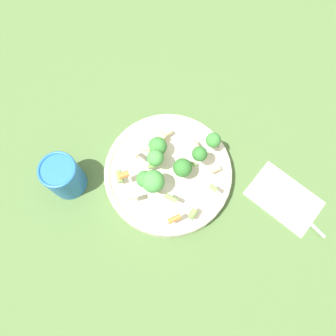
% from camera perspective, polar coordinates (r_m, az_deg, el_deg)
% --- Properties ---
extents(ground_plane, '(3.00, 3.00, 0.00)m').
position_cam_1_polar(ground_plane, '(0.74, 0.00, -1.48)').
color(ground_plane, '#4C6B38').
extents(bowl, '(0.28, 0.28, 0.04)m').
position_cam_1_polar(bowl, '(0.72, 0.00, -0.94)').
color(bowl, beige).
rests_on(bowl, ground_plane).
extents(pasta_salad, '(0.21, 0.21, 0.07)m').
position_cam_1_polar(pasta_salad, '(0.66, -0.17, 0.58)').
color(pasta_salad, '#8CB766').
rests_on(pasta_salad, bowl).
extents(cup, '(0.08, 0.08, 0.10)m').
position_cam_1_polar(cup, '(0.72, -17.74, -1.38)').
color(cup, '#2366B2').
rests_on(cup, ground_plane).
extents(napkin, '(0.14, 0.18, 0.01)m').
position_cam_1_polar(napkin, '(0.77, 19.59, -4.96)').
color(napkin, white).
rests_on(napkin, ground_plane).
extents(spoon, '(0.09, 0.17, 0.01)m').
position_cam_1_polar(spoon, '(0.76, 19.05, -4.38)').
color(spoon, silver).
rests_on(spoon, napkin).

